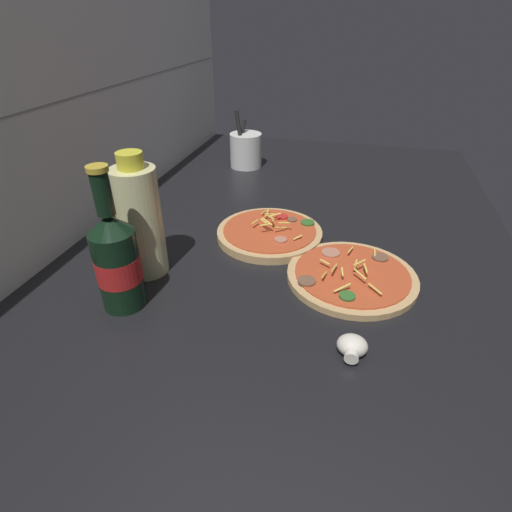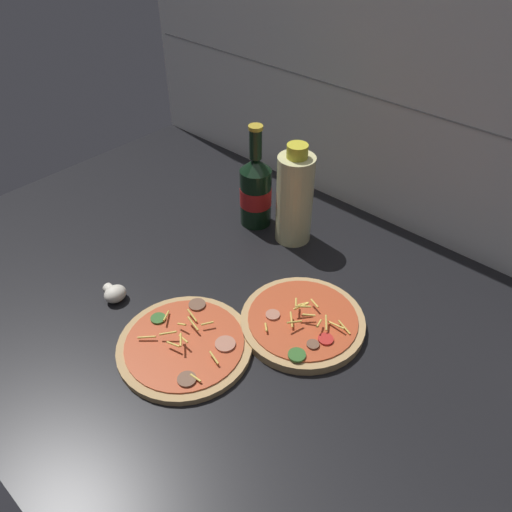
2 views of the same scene
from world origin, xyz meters
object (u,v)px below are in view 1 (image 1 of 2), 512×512
Objects in this scene: pizza_far at (270,233)px; oil_bottle at (140,221)px; utensil_crock at (246,150)px; mushroom_left at (352,347)px; pizza_near at (351,276)px; beer_bottle at (117,260)px.

oil_bottle is at bearing 133.11° from pizza_far.
oil_bottle reaches higher than utensil_crock.
pizza_far is at bearing -157.95° from utensil_crock.
pizza_far is at bearing 31.48° from mushroom_left.
mushroom_left is at bearing -148.52° from pizza_far.
beer_bottle is (-16.58, 36.30, 7.86)cm from pizza_near.
mushroom_left is 82.43cm from utensil_crock.
beer_bottle is at bearing 179.23° from utensil_crock.
utensil_crock reaches higher than pizza_far.
utensil_crock is (42.98, 17.41, 4.24)cm from pizza_far.
oil_bottle is 1.32× the size of utensil_crock.
pizza_far is at bearing 56.70° from pizza_near.
oil_bottle is (-18.24, 19.49, 9.42)cm from pizza_far.
oil_bottle reaches higher than pizza_near.
utensil_crock is at bearing -0.77° from beer_bottle.
mushroom_left is (-30.91, -18.93, 0.55)cm from pizza_far.
beer_bottle is 71.42cm from utensil_crock.
pizza_near is at bearing -123.30° from pizza_far.
utensil_crock is at bearing 22.05° from pizza_far.
beer_bottle reaches higher than utensil_crock.
utensil_crock is (54.76, 35.34, 4.48)cm from pizza_near.
oil_bottle is 41.41cm from mushroom_left.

